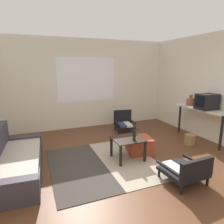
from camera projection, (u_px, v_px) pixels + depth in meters
ground_plane at (131, 170)px, 3.75m from camera, size 7.80×7.80×0.00m
far_wall_with_window at (86, 84)px, 6.22m from camera, size 5.60×0.13×2.70m
area_rug at (103, 163)px, 3.99m from camera, size 2.05×2.09×0.01m
couch at (13, 162)px, 3.56m from camera, size 0.93×2.09×0.75m
coffee_table at (128, 143)px, 4.10m from camera, size 0.61×0.56×0.45m
armchair_by_window at (124, 122)px, 6.03m from camera, size 0.62×0.62×0.59m
armchair_striped_foreground at (186, 170)px, 3.26m from camera, size 0.66×0.65×0.51m
ottoman_orange at (139, 145)px, 4.45m from camera, size 0.60×0.60×0.35m
console_shelf at (199, 112)px, 5.09m from camera, size 0.40×1.51×0.87m
crt_television at (207, 102)px, 4.84m from camera, size 0.45×0.37×0.38m
clay_vase at (191, 102)px, 5.34m from camera, size 0.22×0.22×0.29m
glass_bottle at (134, 135)px, 3.97m from camera, size 0.06×0.06×0.26m
wicker_basket at (190, 139)px, 4.94m from camera, size 0.26×0.26×0.26m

